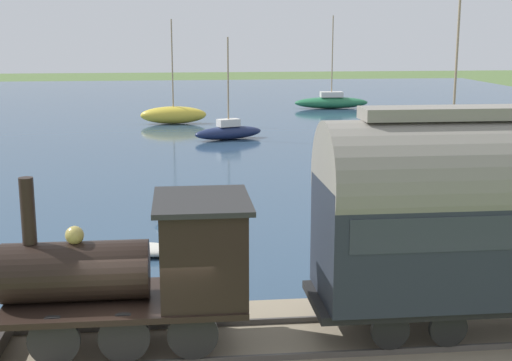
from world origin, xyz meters
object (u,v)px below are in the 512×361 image
object	(u,v)px
sailboat_navy	(228,131)
rowboat_near_shore	(145,249)
steam_locomotive	(148,264)
sailboat_green	(331,102)
sailboat_yellow	(173,115)
rowboat_mid_harbor	(185,211)
sailboat_white	(450,175)
rowboat_far_out	(356,246)

from	to	relation	value
sailboat_navy	rowboat_near_shore	xyz separation A→B (m)	(-22.72, 4.17, -0.33)
steam_locomotive	sailboat_green	size ratio (longest dim) A/B	0.67
sailboat_green	sailboat_yellow	bearing A→B (deg)	124.62
rowboat_mid_harbor	sailboat_green	bearing A→B (deg)	-36.87
steam_locomotive	sailboat_navy	distance (m)	30.51
sailboat_white	sailboat_yellow	bearing A→B (deg)	52.26
rowboat_far_out	rowboat_near_shore	world-z (taller)	rowboat_far_out
rowboat_far_out	rowboat_mid_harbor	bearing A→B (deg)	63.17
sailboat_white	sailboat_yellow	size ratio (longest dim) A/B	1.11
sailboat_white	rowboat_mid_harbor	world-z (taller)	sailboat_white
steam_locomotive	sailboat_yellow	bearing A→B (deg)	-0.47
sailboat_navy	rowboat_near_shore	bearing A→B (deg)	148.97
sailboat_white	rowboat_mid_harbor	bearing A→B (deg)	132.90
sailboat_navy	sailboat_white	bearing A→B (deg)	-171.10
sailboat_white	rowboat_near_shore	bearing A→B (deg)	146.64
rowboat_mid_harbor	rowboat_near_shore	world-z (taller)	rowboat_mid_harbor
steam_locomotive	sailboat_white	xyz separation A→B (m)	(15.35, -12.16, -1.62)
rowboat_mid_harbor	steam_locomotive	bearing A→B (deg)	159.43
sailboat_white	rowboat_mid_harbor	distance (m)	11.95
sailboat_navy	rowboat_near_shore	distance (m)	23.11
sailboat_green	sailboat_navy	size ratio (longest dim) A/B	1.25
rowboat_far_out	rowboat_mid_harbor	xyz separation A→B (m)	(4.50, 5.20, 0.10)
sailboat_yellow	rowboat_mid_harbor	size ratio (longest dim) A/B	3.00
sailboat_green	rowboat_near_shore	bearing A→B (deg)	162.02
sailboat_white	sailboat_navy	bearing A→B (deg)	54.28
sailboat_green	rowboat_far_out	world-z (taller)	sailboat_green
sailboat_green	rowboat_near_shore	xyz separation A→B (m)	(-39.21, 14.20, -0.40)
sailboat_navy	rowboat_mid_harbor	world-z (taller)	sailboat_navy
sailboat_white	sailboat_navy	size ratio (longest dim) A/B	1.31
sailboat_yellow	rowboat_near_shore	bearing A→B (deg)	177.78
sailboat_green	rowboat_far_out	xyz separation A→B (m)	(-39.58, 7.75, -0.39)
sailboat_white	sailboat_navy	xyz separation A→B (m)	(14.88, 8.43, -0.10)
rowboat_far_out	rowboat_mid_harbor	world-z (taller)	rowboat_mid_harbor
sailboat_yellow	rowboat_mid_harbor	world-z (taller)	sailboat_yellow
rowboat_mid_harbor	sailboat_white	bearing A→B (deg)	-88.46
sailboat_navy	rowboat_far_out	xyz separation A→B (m)	(-23.10, -2.28, -0.32)
sailboat_yellow	sailboat_green	size ratio (longest dim) A/B	0.95
sailboat_white	rowboat_far_out	bearing A→B (deg)	167.91
sailboat_yellow	sailboat_green	world-z (taller)	sailboat_green
steam_locomotive	rowboat_far_out	world-z (taller)	steam_locomotive
steam_locomotive	sailboat_navy	bearing A→B (deg)	-7.02
steam_locomotive	rowboat_mid_harbor	world-z (taller)	steam_locomotive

